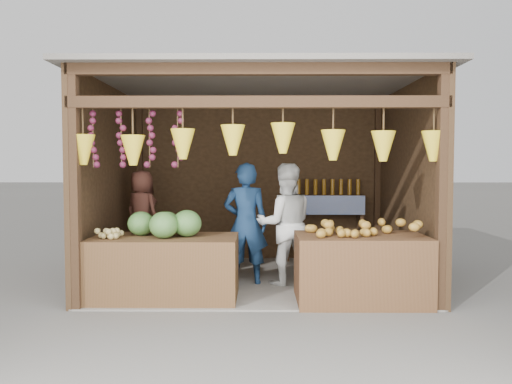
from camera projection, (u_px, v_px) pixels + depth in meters
ground at (258, 279)px, 6.75m from camera, size 80.00×80.00×0.00m
stall_structure at (256, 156)px, 6.62m from camera, size 4.30×3.30×2.66m
back_shelf at (324, 207)px, 7.98m from camera, size 1.25×0.32×1.32m
counter_left at (165, 268)px, 5.72m from camera, size 1.66×0.85×0.73m
counter_right at (360, 269)px, 5.62m from camera, size 1.44×0.85×0.76m
stool at (143, 265)px, 6.97m from camera, size 0.34×0.34×0.31m
man_standing at (246, 224)px, 6.43m from camera, size 0.59×0.41×1.58m
woman_standing at (285, 224)px, 6.42m from camera, size 0.84×0.69×1.57m
vendor_seated at (142, 212)px, 6.93m from camera, size 0.68×0.62×1.16m
melon_pile at (162, 222)px, 5.73m from camera, size 1.00×0.50×0.32m
tanfruit_pile at (110, 232)px, 5.61m from camera, size 0.34×0.40×0.13m
mango_pile at (364, 225)px, 5.61m from camera, size 1.40×0.64×0.22m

